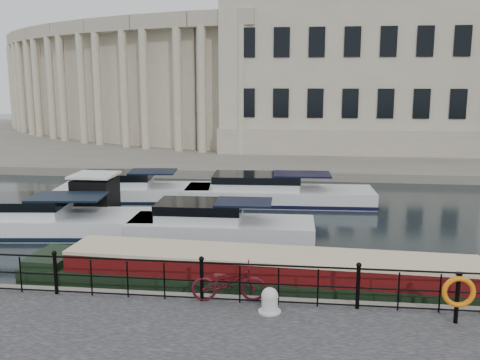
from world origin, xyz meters
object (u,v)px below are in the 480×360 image
Objects in this scene: life_ring_post at (459,293)px; harbour_hut at (96,199)px; bicycle at (229,282)px; narrowboat at (268,280)px; mooring_bollard at (270,301)px.

harbour_hut is at bearing 141.43° from life_ring_post.
narrowboat is (0.90, 2.08, -0.70)m from bicycle.
narrowboat is at bearing -30.65° from bicycle.
narrowboat is at bearing -42.26° from harbour_hut.
mooring_bollard is at bearing -50.11° from harbour_hut.
narrowboat is at bearing 94.52° from mooring_bollard.
harbour_hut is (-8.57, 10.23, 0.10)m from mooring_bollard.
mooring_bollard is 0.25× the size of harbour_hut.
harbour_hut is at bearing 30.34° from bicycle.
harbour_hut is (-7.46, 9.67, -0.11)m from bicycle.
bicycle is 0.13× the size of narrowboat.
bicycle is 2.37m from narrowboat.
bicycle is at bearing -52.39° from harbour_hut.
narrowboat is 5.89× the size of harbour_hut.
life_ring_post is 16.65m from harbour_hut.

